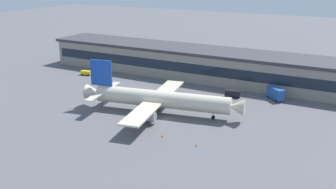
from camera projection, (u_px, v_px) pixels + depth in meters
ground_plane at (164, 120)px, 113.94m from camera, size 600.00×600.00×0.00m
terminal_building at (223, 66)px, 153.03m from camera, size 158.71×20.36×11.89m
airliner at (159, 99)px, 117.86m from camera, size 51.09×43.81×15.52m
follow_me_car at (86, 73)px, 162.10m from camera, size 4.69×2.75×1.85m
crew_van at (232, 93)px, 133.60m from camera, size 5.56×3.31×2.55m
catering_truck at (275, 93)px, 131.17m from camera, size 6.99×6.86×4.15m
traffic_cone_0 at (70, 108)px, 122.51m from camera, size 0.49×0.49×0.61m
traffic_cone_1 at (162, 136)px, 101.88m from camera, size 0.58×0.58×0.72m
traffic_cone_2 at (196, 145)px, 96.46m from camera, size 0.51×0.51×0.64m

